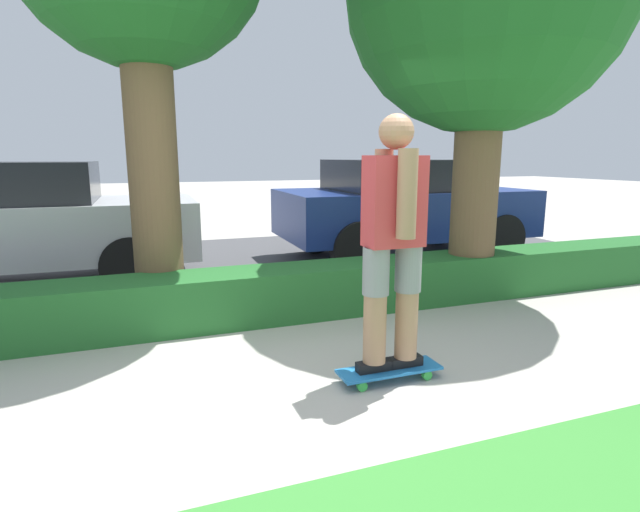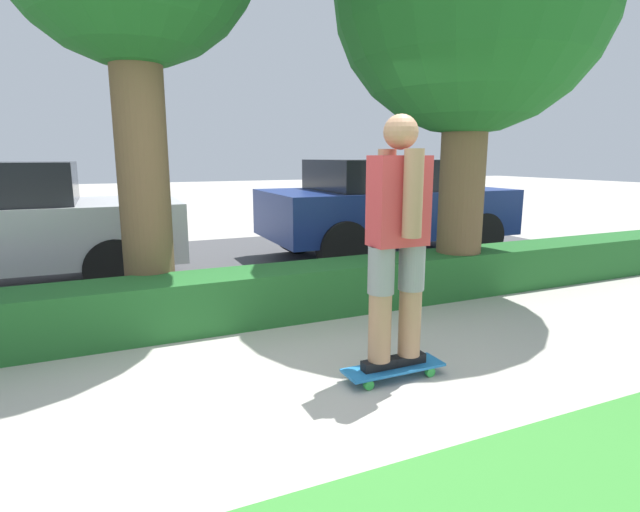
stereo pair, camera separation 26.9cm
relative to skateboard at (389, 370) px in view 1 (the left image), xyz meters
name	(u,v)px [view 1 (the left image)]	position (x,y,z in m)	size (l,w,h in m)	color
ground_plane	(324,385)	(-0.48, 0.09, -0.07)	(60.00, 60.00, 0.00)	#ADA89E
street_asphalt	(225,266)	(-0.48, 4.29, -0.07)	(12.68, 5.00, 0.01)	#474749
hedge_row	(268,294)	(-0.48, 1.69, 0.18)	(12.68, 0.60, 0.51)	#236028
skateboard	(389,370)	(0.00, 0.00, 0.00)	(0.77, 0.24, 0.09)	#1E6BAD
skater_person	(393,238)	(0.00, 0.00, 0.98)	(0.52, 0.46, 1.80)	black
parked_car_front	(6,223)	(-3.17, 3.94, 0.75)	(4.43, 1.77, 1.55)	#B7B7BC
parked_car_middle	(403,206)	(2.33, 3.99, 0.76)	(3.93, 1.98, 1.56)	navy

